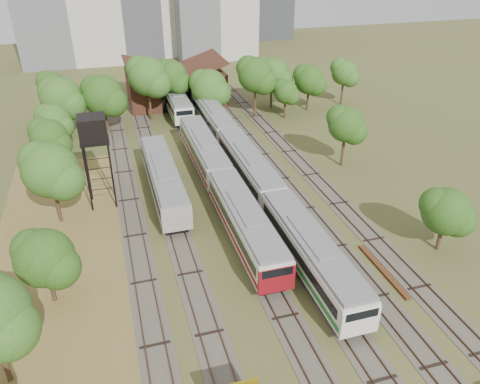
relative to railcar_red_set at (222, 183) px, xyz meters
name	(u,v)px	position (x,y,z in m)	size (l,w,h in m)	color
ground	(327,342)	(2.00, -22.42, -2.01)	(240.00, 240.00, 0.00)	#475123
dry_grass_patch	(69,316)	(-16.00, -14.42, -1.99)	(14.00, 60.00, 0.04)	brown
tracks	(228,186)	(1.33, 2.58, -1.97)	(24.60, 80.00, 0.19)	#4C473D
railcar_red_set	(222,183)	(0.00, 0.00, 0.00)	(3.08, 34.58, 3.81)	black
railcar_green_set	(249,168)	(4.00, 2.77, -0.02)	(3.04, 52.07, 3.77)	black
railcar_rear	(176,102)	(0.00, 29.75, -0.06)	(2.98, 16.08, 3.69)	black
old_grey_coach	(163,179)	(-6.00, 2.66, 0.02)	(3.02, 18.00, 3.73)	black
water_tower	(93,131)	(-12.63, 2.69, 6.40)	(2.88, 2.88, 9.99)	black
rail_pile_far	(383,271)	(10.20, -16.55, -1.89)	(0.48, 7.63, 0.25)	brown
maintenance_shed	(175,86)	(1.00, 35.56, 0.90)	(16.45, 11.55, 7.58)	#391F15
tree_band_left	(38,182)	(-18.12, -1.11, 3.37)	(7.84, 62.21, 8.58)	#382616
tree_band_far	(195,83)	(2.60, 26.24, 3.77)	(50.07, 9.82, 9.86)	#382616
tree_band_right	(356,139)	(16.69, 1.21, 2.67)	(4.64, 41.57, 7.73)	#382616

